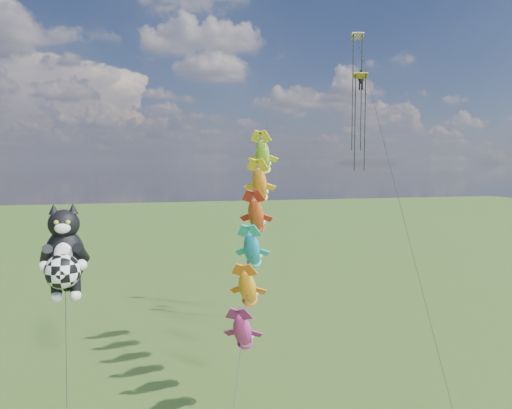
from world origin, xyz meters
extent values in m
cylinder|color=black|center=(-0.08, -1.88, 3.87)|extent=(0.20, 2.77, 7.46)
ellipsoid|color=black|center=(-0.16, -0.26, 8.98)|extent=(1.98, 1.66, 2.76)
ellipsoid|color=black|center=(-0.16, -0.34, 10.61)|extent=(1.54, 1.41, 1.40)
cone|color=black|center=(-0.60, -0.34, 11.35)|extent=(0.51, 0.51, 0.52)
cone|color=black|center=(0.27, -0.34, 11.35)|extent=(0.51, 0.51, 0.52)
ellipsoid|color=white|center=(-0.16, -0.90, 10.49)|extent=(0.74, 0.40, 0.50)
ellipsoid|color=white|center=(-0.16, -0.90, 9.23)|extent=(0.88, 0.38, 1.14)
sphere|color=gold|center=(-0.42, -0.96, 10.77)|extent=(0.21, 0.21, 0.21)
sphere|color=gold|center=(0.09, -0.96, 10.77)|extent=(0.21, 0.21, 0.21)
sphere|color=white|center=(-0.98, -1.16, 8.76)|extent=(0.52, 0.52, 0.52)
sphere|color=white|center=(0.66, -1.16, 8.76)|extent=(0.52, 0.52, 0.52)
sphere|color=white|center=(-0.60, -0.39, 7.12)|extent=(0.55, 0.55, 0.55)
sphere|color=white|center=(0.27, -0.39, 7.12)|extent=(0.55, 0.55, 0.55)
sphere|color=white|center=(-0.16, -1.42, 8.54)|extent=(1.62, 1.62, 1.62)
cylinder|color=black|center=(9.81, 2.52, 8.40)|extent=(6.02, 14.67, 16.51)
ellipsoid|color=#D83380|center=(8.49, -0.70, 4.77)|extent=(1.87, 2.80, 2.69)
ellipsoid|color=yellow|center=(9.16, 0.94, 6.62)|extent=(1.87, 2.80, 2.69)
ellipsoid|color=blue|center=(9.83, 2.58, 8.46)|extent=(1.87, 2.80, 2.69)
ellipsoid|color=orange|center=(10.50, 4.22, 10.31)|extent=(1.87, 2.80, 2.69)
ellipsoid|color=red|center=(11.17, 5.86, 12.16)|extent=(1.87, 2.80, 2.69)
ellipsoid|color=green|center=(11.84, 7.50, 14.00)|extent=(1.87, 2.80, 2.69)
cylinder|color=black|center=(20.38, 4.74, 11.95)|extent=(2.28, 16.95, 23.62)
cube|color=green|center=(20.37, 10.24, 20.25)|extent=(1.19, 0.71, 0.48)
cylinder|color=black|center=(19.98, 10.24, 16.50)|extent=(0.08, 0.08, 7.50)
cylinder|color=black|center=(20.76, 10.24, 16.50)|extent=(0.08, 0.08, 7.50)
cube|color=#272CBD|center=(21.50, 13.20, 24.00)|extent=(1.14, 0.77, 0.58)
cylinder|color=black|center=(21.14, 13.20, 19.18)|extent=(0.08, 0.08, 9.63)
cylinder|color=black|center=(21.87, 13.20, 19.18)|extent=(0.08, 0.08, 9.63)
camera|label=1|loc=(2.77, -25.49, 13.50)|focal=35.00mm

